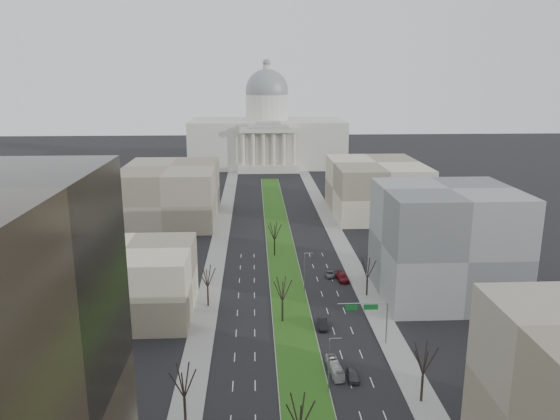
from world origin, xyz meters
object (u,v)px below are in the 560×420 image
object	(u,v)px
car_grey_near	(353,375)
car_black	(323,323)
car_red	(342,277)
box_van	(335,368)
car_grey_far	(330,274)

from	to	relation	value
car_grey_near	car_black	world-z (taller)	car_black
car_red	box_van	bearing A→B (deg)	-107.05
car_grey_near	car_grey_far	xyz separation A→B (m)	(2.70, 45.46, -0.15)
car_black	box_van	world-z (taller)	box_van
car_grey_near	car_black	distance (m)	18.62
box_van	car_grey_near	bearing A→B (deg)	-40.97
car_black	car_grey_near	bearing A→B (deg)	-77.56
car_grey_near	box_van	bearing A→B (deg)	145.73
box_van	car_red	bearing A→B (deg)	73.67
car_grey_near	box_van	xyz separation A→B (m)	(-2.61, 1.86, 0.21)
car_grey_near	car_red	size ratio (longest dim) A/B	0.78
car_grey_near	car_red	xyz separation A→B (m)	(5.16, 42.64, 0.07)
car_black	box_van	size ratio (longest dim) A/B	0.74
car_black	car_grey_far	distance (m)	27.51
car_grey_near	box_van	world-z (taller)	box_van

